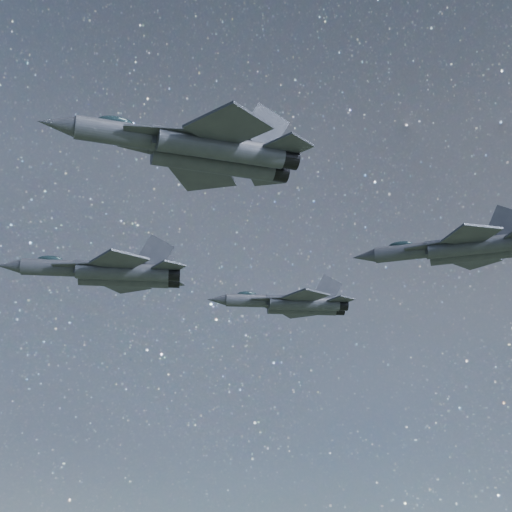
{
  "coord_description": "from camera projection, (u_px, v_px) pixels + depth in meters",
  "views": [
    {
      "loc": [
        4.28,
        -63.64,
        118.82
      ],
      "look_at": [
        3.56,
        2.52,
        143.43
      ],
      "focal_mm": 50.0,
      "sensor_mm": 36.0,
      "label": 1
    }
  ],
  "objects": [
    {
      "name": "jet_lead",
      "position": [
        108.0,
        272.0,
        74.33
      ],
      "size": [
        19.85,
        13.85,
        5.0
      ],
      "rotation": [
        0.0,
        0.0,
        0.12
      ],
      "color": "#31333D"
    },
    {
      "name": "jet_left",
      "position": [
        291.0,
        304.0,
        87.81
      ],
      "size": [
        18.07,
        12.65,
        4.55
      ],
      "rotation": [
        0.0,
        0.0,
        0.11
      ],
      "color": "#31333D"
    },
    {
      "name": "jet_right",
      "position": [
        197.0,
        149.0,
        52.43
      ],
      "size": [
        19.69,
        13.21,
        4.98
      ],
      "rotation": [
        0.0,
        0.0,
        0.32
      ],
      "color": "#31333D"
    },
    {
      "name": "jet_slot",
      "position": [
        459.0,
        249.0,
        68.47
      ],
      "size": [
        17.98,
        12.1,
        4.54
      ],
      "rotation": [
        0.0,
        0.0,
        -0.3
      ],
      "color": "#31333D"
    }
  ]
}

